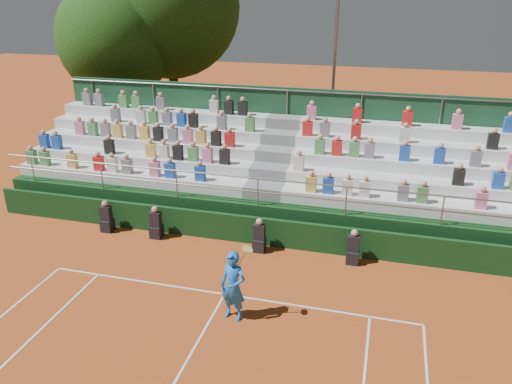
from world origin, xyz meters
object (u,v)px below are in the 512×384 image
(tree_east, at_px, (169,7))
(tennis_player, at_px, (233,286))
(tree_west, at_px, (116,39))
(floodlight_mast, at_px, (335,57))

(tree_east, bearing_deg, tennis_player, -61.84)
(tennis_player, height_order, tree_west, tree_west)
(tree_west, relative_size, floodlight_mast, 0.99)
(tennis_player, xyz_separation_m, floodlight_mast, (0.79, 13.79, 4.12))
(tree_west, bearing_deg, tennis_player, -52.15)
(tennis_player, height_order, floodlight_mast, floodlight_mast)
(floodlight_mast, bearing_deg, tree_east, 168.74)
(tree_west, height_order, tree_east, tree_east)
(tree_east, bearing_deg, floodlight_mast, -11.26)
(tennis_player, relative_size, floodlight_mast, 0.25)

